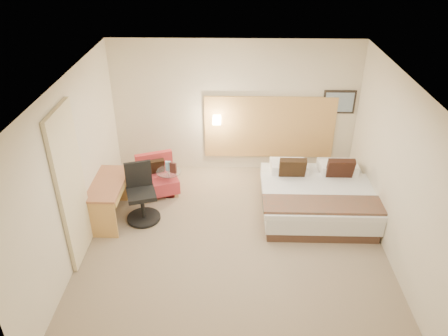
{
  "coord_description": "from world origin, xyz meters",
  "views": [
    {
      "loc": [
        -0.03,
        -5.52,
        4.61
      ],
      "look_at": [
        -0.17,
        0.61,
        1.07
      ],
      "focal_mm": 35.0,
      "sensor_mm": 36.0,
      "label": 1
    }
  ],
  "objects_px": {
    "bed": "(316,196)",
    "desk": "(110,190)",
    "lounge_chair": "(157,178)",
    "desk_chair": "(141,197)",
    "side_table": "(169,182)"
  },
  "relations": [
    {
      "from": "bed",
      "to": "lounge_chair",
      "type": "relative_size",
      "value": 2.26
    },
    {
      "from": "lounge_chair",
      "to": "desk_chair",
      "type": "distance_m",
      "value": 0.87
    },
    {
      "from": "bed",
      "to": "lounge_chair",
      "type": "bearing_deg",
      "value": 169.01
    },
    {
      "from": "side_table",
      "to": "desk_chair",
      "type": "height_order",
      "value": "desk_chair"
    },
    {
      "from": "bed",
      "to": "desk_chair",
      "type": "height_order",
      "value": "desk_chair"
    },
    {
      "from": "side_table",
      "to": "desk_chair",
      "type": "distance_m",
      "value": 0.84
    },
    {
      "from": "lounge_chair",
      "to": "desk",
      "type": "height_order",
      "value": "lounge_chair"
    },
    {
      "from": "desk",
      "to": "desk_chair",
      "type": "relative_size",
      "value": 1.14
    },
    {
      "from": "bed",
      "to": "desk_chair",
      "type": "distance_m",
      "value": 3.06
    },
    {
      "from": "bed",
      "to": "desk",
      "type": "relative_size",
      "value": 1.68
    },
    {
      "from": "bed",
      "to": "lounge_chair",
      "type": "distance_m",
      "value": 2.97
    },
    {
      "from": "bed",
      "to": "side_table",
      "type": "distance_m",
      "value": 2.71
    },
    {
      "from": "lounge_chair",
      "to": "side_table",
      "type": "distance_m",
      "value": 0.27
    },
    {
      "from": "side_table",
      "to": "desk",
      "type": "xyz_separation_m",
      "value": [
        -0.9,
        -0.75,
        0.29
      ]
    },
    {
      "from": "desk_chair",
      "to": "bed",
      "type": "bearing_deg",
      "value": 5.38
    }
  ]
}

